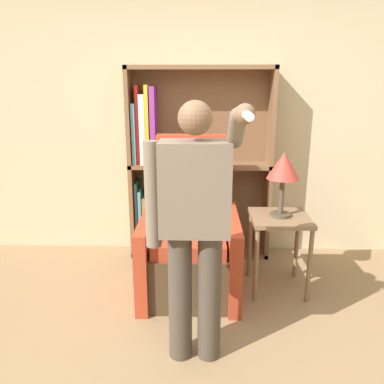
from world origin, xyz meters
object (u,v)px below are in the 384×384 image
(armchair, at_px, (190,244))
(bookcase, at_px, (182,168))
(table_lamp, at_px, (283,169))
(person_standing, at_px, (195,222))
(side_table, at_px, (279,228))

(armchair, bearing_deg, bookcase, 98.39)
(bookcase, xyz_separation_m, table_lamp, (0.86, -0.73, 0.15))
(bookcase, xyz_separation_m, person_standing, (0.16, -1.62, 0.01))
(side_table, xyz_separation_m, table_lamp, (0.00, 0.00, 0.52))
(bookcase, distance_m, side_table, 1.19)
(armchair, height_order, side_table, armchair)
(person_standing, bearing_deg, side_table, 51.96)
(side_table, bearing_deg, table_lamp, 0.00)
(bookcase, xyz_separation_m, armchair, (0.10, -0.70, -0.53))
(side_table, relative_size, table_lamp, 1.24)
(bookcase, relative_size, table_lamp, 3.53)
(armchair, bearing_deg, side_table, -2.02)
(bookcase, xyz_separation_m, side_table, (0.86, -0.73, -0.37))
(table_lamp, bearing_deg, armchair, 177.98)
(armchair, bearing_deg, person_standing, -86.46)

